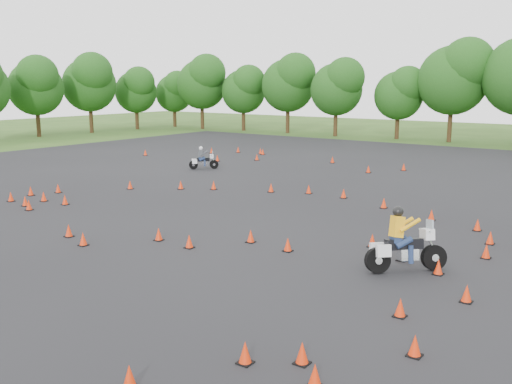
# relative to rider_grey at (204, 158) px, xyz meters

# --- Properties ---
(ground) EXTENTS (140.00, 140.00, 0.00)m
(ground) POSITION_rel_rider_grey_xyz_m (11.21, -13.67, -0.76)
(ground) COLOR #2D5119
(ground) RESTS_ON ground
(asphalt_pad) EXTENTS (62.00, 62.00, 0.00)m
(asphalt_pad) POSITION_rel_rider_grey_xyz_m (11.21, -7.67, -0.75)
(asphalt_pad) COLOR black
(asphalt_pad) RESTS_ON ground
(treeline) EXTENTS (86.93, 32.38, 10.79)m
(treeline) POSITION_rel_rider_grey_xyz_m (13.85, 21.50, 3.91)
(treeline) COLOR #1B4614
(treeline) RESTS_ON ground
(traffic_cones) EXTENTS (36.63, 32.36, 0.45)m
(traffic_cones) POSITION_rel_rider_grey_xyz_m (11.21, -8.06, -0.53)
(traffic_cones) COLOR red
(traffic_cones) RESTS_ON asphalt_pad
(rider_grey) EXTENTS (1.78, 1.82, 1.51)m
(rider_grey) POSITION_rel_rider_grey_xyz_m (0.00, 0.00, 0.00)
(rider_grey) COLOR #3A3D41
(rider_grey) RESTS_ON ground
(rider_yellow) EXTENTS (2.37, 2.37, 1.98)m
(rider_yellow) POSITION_rel_rider_grey_xyz_m (18.74, -12.38, 0.24)
(rider_yellow) COLOR orange
(rider_yellow) RESTS_ON ground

